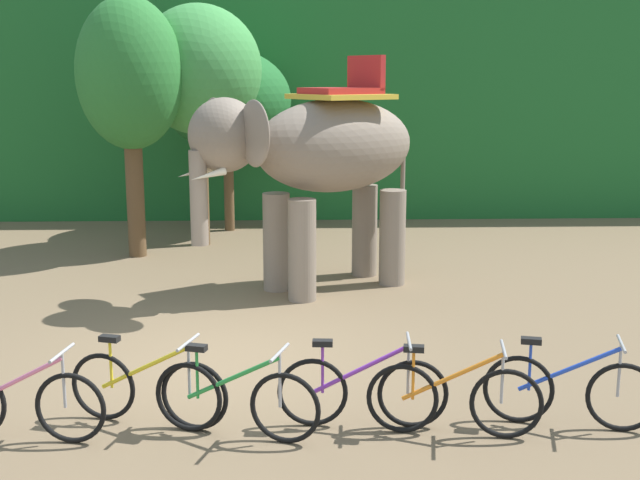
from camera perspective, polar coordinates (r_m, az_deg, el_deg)
ground_plane at (r=10.40m, az=-6.76°, el=-8.19°), size 80.00×80.00×0.00m
foliage_hedge at (r=22.71m, az=-4.23°, el=9.25°), size 36.00×6.00×5.26m
tree_far_right at (r=16.06m, az=-13.06°, el=11.02°), size 2.00×2.00×4.92m
tree_center at (r=16.93m, az=-8.38°, el=11.54°), size 2.51×2.51×4.86m
tree_center_right at (r=18.48m, az=-6.48°, el=9.60°), size 2.84×2.84×4.05m
elephant at (r=13.15m, az=-0.13°, el=5.87°), size 4.03×3.27×3.78m
bike_pink at (r=8.53m, az=-20.10°, el=-10.55°), size 1.70×0.52×0.92m
bike_yellow at (r=8.54m, az=-11.88°, el=-10.03°), size 1.66×0.64×0.92m
bike_green at (r=8.13m, az=-5.89°, el=-10.95°), size 1.64×0.67×0.92m
bike_purple at (r=8.32m, az=2.94°, el=-10.38°), size 1.71×0.52×0.92m
bike_orange at (r=8.23m, az=9.26°, el=-10.79°), size 1.69×0.52×0.92m
bike_blue at (r=8.68m, az=16.94°, el=-9.95°), size 1.67×0.60×0.92m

